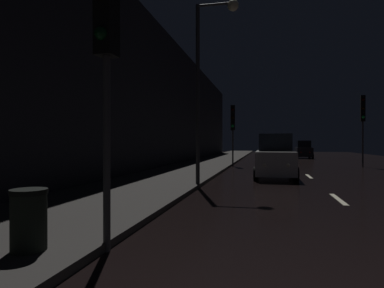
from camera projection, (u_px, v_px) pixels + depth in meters
ground at (296, 166)px, 25.43m from camera, size 26.36×84.00×0.02m
sidewalk_left at (206, 164)px, 26.94m from camera, size 4.40×84.00×0.15m
building_facade_left at (162, 100)px, 24.06m from camera, size 0.80×63.00×9.76m
lane_centerline at (336, 197)px, 10.85m from camera, size 0.16×15.70×0.01m
traffic_light_near_left at (106, 24)px, 5.43m from camera, size 0.33×0.47×5.10m
traffic_light_far_left at (233, 122)px, 25.32m from camera, size 0.31×0.46×4.63m
traffic_light_far_right at (363, 115)px, 24.27m from camera, size 0.34×0.47×5.23m
streetlamp_overhead at (209, 65)px, 13.17m from camera, size 1.70×0.44×7.34m
trash_bin_curbside at (29, 220)px, 5.05m from camera, size 0.55×0.55×0.93m
car_approaching_headlights at (275, 158)px, 16.96m from camera, size 2.04×4.42×2.22m
car_distant_taillights at (303, 150)px, 38.36m from camera, size 1.86×4.03×2.03m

